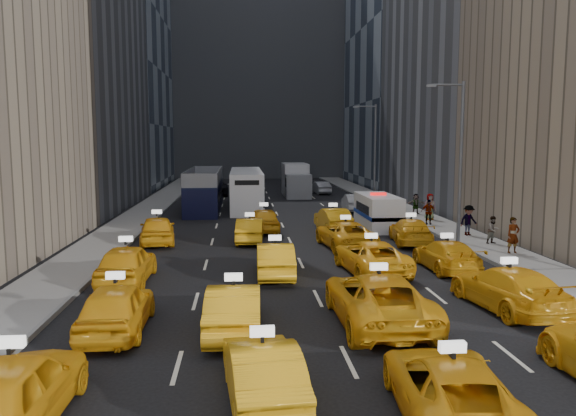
# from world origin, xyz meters

# --- Properties ---
(ground) EXTENTS (160.00, 160.00, 0.00)m
(ground) POSITION_xyz_m (0.00, 0.00, 0.00)
(ground) COLOR black
(ground) RESTS_ON ground
(sidewalk_west) EXTENTS (3.00, 90.00, 0.15)m
(sidewalk_west) POSITION_xyz_m (-10.50, 25.00, 0.07)
(sidewalk_west) COLOR gray
(sidewalk_west) RESTS_ON ground
(sidewalk_east) EXTENTS (3.00, 90.00, 0.15)m
(sidewalk_east) POSITION_xyz_m (10.50, 25.00, 0.07)
(sidewalk_east) COLOR gray
(sidewalk_east) RESTS_ON ground
(curb_west) EXTENTS (0.15, 90.00, 0.18)m
(curb_west) POSITION_xyz_m (-9.05, 25.00, 0.09)
(curb_west) COLOR slate
(curb_west) RESTS_ON ground
(curb_east) EXTENTS (0.15, 90.00, 0.18)m
(curb_east) POSITION_xyz_m (9.05, 25.00, 0.09)
(curb_east) COLOR slate
(curb_east) RESTS_ON ground
(building_west_far) EXTENTS (16.00, 22.00, 42.00)m
(building_west_far) POSITION_xyz_m (-20.50, 54.00, 21.00)
(building_west_far) COLOR #2D3847
(building_west_far) RESTS_ON ground
(building_backdrop) EXTENTS (30.00, 12.00, 40.00)m
(building_backdrop) POSITION_xyz_m (0.00, 72.00, 20.00)
(building_backdrop) COLOR slate
(building_backdrop) RESTS_ON ground
(streetlight_near) EXTENTS (2.15, 0.22, 9.00)m
(streetlight_near) POSITION_xyz_m (9.18, 12.00, 4.92)
(streetlight_near) COLOR #595B60
(streetlight_near) RESTS_ON ground
(streetlight_far) EXTENTS (2.15, 0.22, 9.00)m
(streetlight_far) POSITION_xyz_m (9.18, 32.00, 4.92)
(streetlight_far) COLOR #595B60
(streetlight_far) RESTS_ON ground
(taxi_0) EXTENTS (2.05, 4.79, 1.61)m
(taxi_0) POSITION_xyz_m (-7.44, -6.87, 0.81)
(taxi_0) COLOR #EFA414
(taxi_0) RESTS_ON ground
(taxi_1) EXTENTS (1.92, 4.46, 1.43)m
(taxi_1) POSITION_xyz_m (-2.37, -6.13, 0.71)
(taxi_1) COLOR #EFA414
(taxi_1) RESTS_ON ground
(taxi_2) EXTENTS (2.70, 5.10, 1.37)m
(taxi_2) POSITION_xyz_m (1.54, -7.23, 0.68)
(taxi_2) COLOR #EFA414
(taxi_2) RESTS_ON ground
(taxi_4) EXTENTS (1.89, 4.60, 1.56)m
(taxi_4) POSITION_xyz_m (-6.62, -1.16, 0.78)
(taxi_4) COLOR #EFA414
(taxi_4) RESTS_ON ground
(taxi_5) EXTENTS (1.72, 4.62, 1.51)m
(taxi_5) POSITION_xyz_m (-3.06, -1.45, 0.75)
(taxi_5) COLOR #EFA414
(taxi_5) RESTS_ON ground
(taxi_6) EXTENTS (2.77, 5.95, 1.65)m
(taxi_6) POSITION_xyz_m (1.52, -1.03, 0.82)
(taxi_6) COLOR #EFA414
(taxi_6) RESTS_ON ground
(taxi_7) EXTENTS (2.72, 5.43, 1.51)m
(taxi_7) POSITION_xyz_m (6.35, 0.08, 0.76)
(taxi_7) COLOR #EFA414
(taxi_7) RESTS_ON ground
(taxi_8) EXTENTS (1.96, 4.75, 1.61)m
(taxi_8) POSITION_xyz_m (-7.52, 4.91, 0.81)
(taxi_8) COLOR #EFA414
(taxi_8) RESTS_ON ground
(taxi_9) EXTENTS (1.62, 4.46, 1.46)m
(taxi_9) POSITION_xyz_m (-1.38, 5.53, 0.73)
(taxi_9) COLOR #EFA414
(taxi_9) RESTS_ON ground
(taxi_10) EXTENTS (2.87, 5.35, 1.43)m
(taxi_10) POSITION_xyz_m (2.90, 5.87, 0.71)
(taxi_10) COLOR #EFA414
(taxi_10) RESTS_ON ground
(taxi_11) EXTENTS (2.03, 4.75, 1.36)m
(taxi_11) POSITION_xyz_m (6.38, 6.00, 0.68)
(taxi_11) COLOR #EFA414
(taxi_11) RESTS_ON ground
(taxi_12) EXTENTS (2.48, 4.90, 1.60)m
(taxi_12) POSITION_xyz_m (-7.55, 13.67, 0.80)
(taxi_12) COLOR #EFA414
(taxi_12) RESTS_ON ground
(taxi_13) EXTENTS (1.70, 4.30, 1.39)m
(taxi_13) POSITION_xyz_m (-2.33, 13.68, 0.70)
(taxi_13) COLOR #EFA414
(taxi_13) RESTS_ON ground
(taxi_14) EXTENTS (2.97, 5.43, 1.44)m
(taxi_14) POSITION_xyz_m (2.84, 11.72, 0.72)
(taxi_14) COLOR #EFA414
(taxi_14) RESTS_ON ground
(taxi_15) EXTENTS (2.63, 5.12, 1.42)m
(taxi_15) POSITION_xyz_m (6.73, 12.51, 0.71)
(taxi_15) COLOR #EFA414
(taxi_15) RESTS_ON ground
(taxi_16) EXTENTS (2.03, 4.61, 1.54)m
(taxi_16) POSITION_xyz_m (-1.37, 17.29, 0.77)
(taxi_16) COLOR #EFA414
(taxi_16) RESTS_ON ground
(taxi_17) EXTENTS (1.98, 4.61, 1.48)m
(taxi_17) POSITION_xyz_m (3.08, 17.31, 0.74)
(taxi_17) COLOR #EFA414
(taxi_17) RESTS_ON ground
(nypd_van) EXTENTS (2.27, 5.58, 2.38)m
(nypd_van) POSITION_xyz_m (6.22, 18.08, 1.07)
(nypd_van) COLOR silver
(nypd_van) RESTS_ON ground
(double_decker) EXTENTS (3.40, 11.67, 3.35)m
(double_decker) POSITION_xyz_m (-5.84, 28.70, 1.66)
(double_decker) COLOR black
(double_decker) RESTS_ON ground
(city_bus) EXTENTS (4.27, 12.74, 3.23)m
(city_bus) POSITION_xyz_m (-2.37, 29.96, 1.60)
(city_bus) COLOR silver
(city_bus) RESTS_ON ground
(box_truck) EXTENTS (2.60, 7.36, 3.35)m
(box_truck) POSITION_xyz_m (2.88, 39.86, 1.65)
(box_truck) COLOR silver
(box_truck) RESTS_ON ground
(misc_car_0) EXTENTS (1.67, 4.38, 1.42)m
(misc_car_0) POSITION_xyz_m (6.40, 26.95, 0.71)
(misc_car_0) COLOR #9A9DA1
(misc_car_0) RESTS_ON ground
(misc_car_1) EXTENTS (2.88, 5.92, 1.62)m
(misc_car_1) POSITION_xyz_m (-5.57, 41.42, 0.81)
(misc_car_1) COLOR black
(misc_car_1) RESTS_ON ground
(misc_car_2) EXTENTS (2.38, 5.21, 1.48)m
(misc_car_2) POSITION_xyz_m (2.74, 44.21, 0.74)
(misc_car_2) COLOR gray
(misc_car_2) RESTS_ON ground
(misc_car_3) EXTENTS (2.20, 4.56, 1.50)m
(misc_car_3) POSITION_xyz_m (-2.84, 43.60, 0.75)
(misc_car_3) COLOR black
(misc_car_3) RESTS_ON ground
(misc_car_4) EXTENTS (1.89, 4.20, 1.34)m
(misc_car_4) POSITION_xyz_m (5.80, 42.10, 0.67)
(misc_car_4) COLOR #9B9DA3
(misc_car_4) RESTS_ON ground
(pedestrian_0) EXTENTS (0.71, 0.50, 1.83)m
(pedestrian_0) POSITION_xyz_m (10.87, 8.76, 1.06)
(pedestrian_0) COLOR gray
(pedestrian_0) RESTS_ON sidewalk_east
(pedestrian_1) EXTENTS (0.83, 0.62, 1.52)m
(pedestrian_1) POSITION_xyz_m (11.01, 11.32, 0.91)
(pedestrian_1) COLOR gray
(pedestrian_1) RESTS_ON sidewalk_east
(pedestrian_2) EXTENTS (1.26, 0.80, 1.82)m
(pedestrian_2) POSITION_xyz_m (10.74, 14.04, 1.06)
(pedestrian_2) COLOR gray
(pedestrian_2) RESTS_ON sidewalk_east
(pedestrian_3) EXTENTS (1.05, 0.60, 1.69)m
(pedestrian_3) POSITION_xyz_m (9.83, 18.61, 0.99)
(pedestrian_3) COLOR gray
(pedestrian_3) RESTS_ON sidewalk_east
(pedestrian_4) EXTENTS (0.92, 0.51, 1.87)m
(pedestrian_4) POSITION_xyz_m (10.68, 20.82, 1.08)
(pedestrian_4) COLOR gray
(pedestrian_4) RESTS_ON sidewalk_east
(pedestrian_5) EXTENTS (1.46, 0.49, 1.55)m
(pedestrian_5) POSITION_xyz_m (10.64, 23.94, 0.92)
(pedestrian_5) COLOR gray
(pedestrian_5) RESTS_ON sidewalk_east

